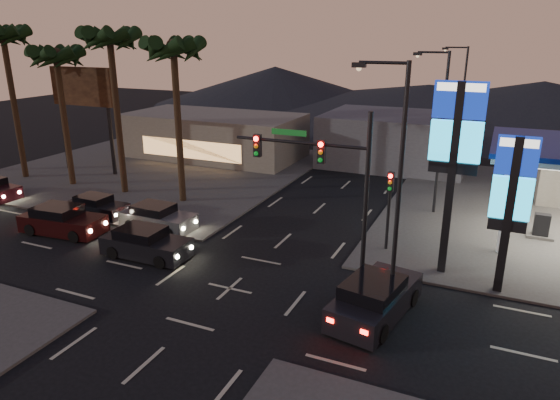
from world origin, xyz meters
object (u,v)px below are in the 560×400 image
at_px(pylon_sign_short, 512,192).
at_px(car_lane_b_mid, 97,207).
at_px(car_lane_b_front, 157,218).
at_px(pylon_sign_tall, 456,141).
at_px(traffic_signal_mast, 327,175).
at_px(car_lane_a_front, 145,243).
at_px(suv_station, 375,299).
at_px(car_lane_a_mid, 62,221).

xyz_separation_m(pylon_sign_short, car_lane_b_mid, (-23.31, 0.45, -4.04)).
xyz_separation_m(car_lane_b_front, car_lane_b_mid, (-4.85, 0.26, -0.07)).
xyz_separation_m(pylon_sign_tall, pylon_sign_short, (2.50, -1.00, -1.74)).
xyz_separation_m(pylon_sign_tall, traffic_signal_mast, (-4.74, -3.51, -1.17)).
xyz_separation_m(pylon_sign_tall, car_lane_a_front, (-14.15, -4.19, -5.69)).
distance_m(car_lane_a_front, suv_station, 12.17).
distance_m(pylon_sign_tall, car_lane_b_mid, 21.61).
height_order(pylon_sign_tall, traffic_signal_mast, pylon_sign_tall).
relative_size(car_lane_a_front, car_lane_b_front, 1.03).
distance_m(car_lane_a_mid, car_lane_b_front, 5.36).
relative_size(car_lane_a_front, suv_station, 0.88).
relative_size(traffic_signal_mast, car_lane_b_front, 1.74).
bearing_deg(pylon_sign_short, car_lane_a_mid, -173.72).
height_order(pylon_sign_tall, pylon_sign_short, pylon_sign_tall).
height_order(car_lane_a_front, car_lane_a_mid, car_lane_a_mid).
xyz_separation_m(car_lane_a_front, car_lane_b_mid, (-6.66, 3.64, -0.09)).
height_order(car_lane_b_mid, suv_station, suv_station).
xyz_separation_m(car_lane_b_front, suv_station, (13.94, -4.33, 0.10)).
relative_size(car_lane_a_mid, car_lane_b_mid, 1.23).
height_order(traffic_signal_mast, car_lane_a_mid, traffic_signal_mast).
distance_m(traffic_signal_mast, car_lane_b_mid, 16.98).
relative_size(car_lane_a_mid, suv_station, 0.95).
bearing_deg(pylon_sign_tall, traffic_signal_mast, -143.48).
distance_m(pylon_sign_tall, car_lane_a_front, 15.82).
relative_size(pylon_sign_tall, traffic_signal_mast, 1.12).
bearing_deg(car_lane_b_mid, traffic_signal_mast, -10.43).
bearing_deg(traffic_signal_mast, pylon_sign_tall, 36.52).
height_order(car_lane_a_mid, car_lane_b_front, car_lane_a_mid).
relative_size(car_lane_b_front, suv_station, 0.86).
height_order(car_lane_b_front, suv_station, suv_station).
height_order(pylon_sign_tall, car_lane_a_mid, pylon_sign_tall).
xyz_separation_m(pylon_sign_short, traffic_signal_mast, (-7.24, -2.51, 0.57)).
height_order(traffic_signal_mast, car_lane_b_front, traffic_signal_mast).
bearing_deg(suv_station, car_lane_a_front, 175.49).
xyz_separation_m(car_lane_b_mid, suv_station, (18.80, -4.59, 0.17)).
relative_size(traffic_signal_mast, car_lane_b_mid, 1.95).
relative_size(car_lane_a_front, car_lane_a_mid, 0.93).
xyz_separation_m(pylon_sign_tall, car_lane_b_mid, (-20.81, -0.55, -5.78)).
relative_size(car_lane_b_mid, suv_station, 0.77).
bearing_deg(car_lane_a_front, car_lane_b_mid, 151.36).
xyz_separation_m(traffic_signal_mast, car_lane_b_front, (-11.22, 2.70, -4.54)).
bearing_deg(suv_station, traffic_signal_mast, 149.06).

